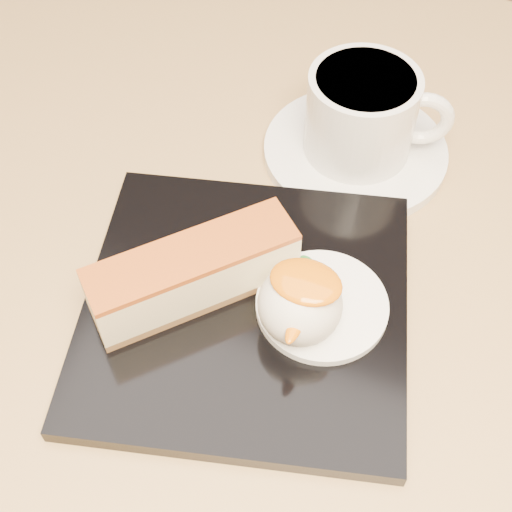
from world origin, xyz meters
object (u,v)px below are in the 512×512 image
at_px(cheesecake, 193,273).
at_px(coffee_cup, 364,113).
at_px(saucer, 355,151).
at_px(table, 213,347).
at_px(dessert_plate, 245,307).
at_px(ice_cream_scoop, 300,304).

xyz_separation_m(cheesecake, coffee_cup, (0.06, 0.18, 0.01)).
distance_m(cheesecake, coffee_cup, 0.19).
relative_size(cheesecake, saucer, 0.86).
relative_size(table, coffee_cup, 7.02).
bearing_deg(saucer, table, -121.50).
xyz_separation_m(saucer, coffee_cup, (0.00, 0.00, 0.04)).
bearing_deg(table, cheesecake, -70.27).
distance_m(table, saucer, 0.22).
height_order(saucer, coffee_cup, coffee_cup).
xyz_separation_m(table, dessert_plate, (0.05, -0.05, 0.16)).
height_order(table, dessert_plate, dessert_plate).
xyz_separation_m(cheesecake, saucer, (0.06, 0.18, -0.03)).
height_order(dessert_plate, coffee_cup, coffee_cup).
height_order(table, coffee_cup, coffee_cup).
relative_size(dessert_plate, ice_cream_scoop, 4.01).
bearing_deg(coffee_cup, cheesecake, -124.25).
bearing_deg(cheesecake, saucer, 23.81).
xyz_separation_m(dessert_plate, saucer, (0.03, 0.18, -0.00)).
height_order(cheesecake, saucer, cheesecake).
relative_size(ice_cream_scoop, saucer, 0.37).
bearing_deg(saucer, cheesecake, -108.90).
bearing_deg(ice_cream_scoop, table, 151.66).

